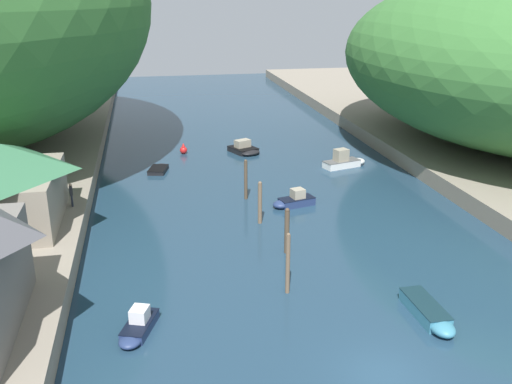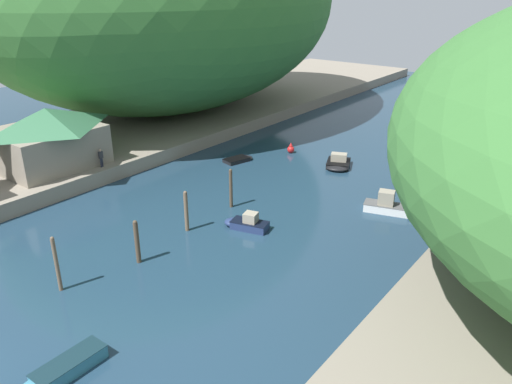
% 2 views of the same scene
% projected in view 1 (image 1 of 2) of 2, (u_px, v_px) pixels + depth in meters
% --- Properties ---
extents(water_surface, '(130.00, 130.00, 0.00)m').
position_uv_depth(water_surface, '(253.00, 172.00, 52.45)').
color(water_surface, '#1E384C').
rests_on(water_surface, ground).
extents(right_bank, '(22.00, 120.00, 1.39)m').
position_uv_depth(right_bank, '(499.00, 151.00, 56.77)').
color(right_bank, gray).
rests_on(right_bank, ground).
extents(boathouse_shed, '(6.77, 9.23, 5.41)m').
position_uv_depth(boathouse_shed, '(6.00, 183.00, 36.33)').
color(boathouse_shed, gray).
rests_on(boathouse_shed, left_bank).
extents(boat_open_rowboat, '(4.59, 2.55, 1.77)m').
position_uv_depth(boat_open_rowboat, '(345.00, 161.00, 53.99)').
color(boat_open_rowboat, white).
rests_on(boat_open_rowboat, water_surface).
extents(boat_navy_launch, '(1.30, 4.36, 0.70)m').
position_uv_depth(boat_navy_launch, '(430.00, 314.00, 28.81)').
color(boat_navy_launch, teal).
rests_on(boat_navy_launch, water_surface).
extents(boat_near_quay, '(2.18, 3.38, 0.38)m').
position_uv_depth(boat_near_quay, '(159.00, 169.00, 52.91)').
color(boat_near_quay, black).
rests_on(boat_near_quay, water_surface).
extents(boat_moored_right, '(3.34, 4.01, 1.29)m').
position_uv_depth(boat_moored_right, '(245.00, 149.00, 58.64)').
color(boat_moored_right, black).
rests_on(boat_moored_right, water_surface).
extents(boat_cabin_cruiser, '(2.19, 3.46, 1.19)m').
position_uv_depth(boat_cabin_cruiser, '(138.00, 327.00, 27.69)').
color(boat_cabin_cruiser, navy).
rests_on(boat_cabin_cruiser, water_surface).
extents(boat_small_dinghy, '(3.61, 2.08, 1.33)m').
position_uv_depth(boat_small_dinghy, '(293.00, 201.00, 44.15)').
color(boat_small_dinghy, navy).
rests_on(boat_small_dinghy, water_surface).
extents(mooring_post_nearest, '(0.24, 0.24, 3.59)m').
position_uv_depth(mooring_post_nearest, '(288.00, 263.00, 30.98)').
color(mooring_post_nearest, brown).
rests_on(mooring_post_nearest, water_surface).
extents(mooring_post_second, '(0.32, 0.32, 3.05)m').
position_uv_depth(mooring_post_second, '(287.00, 231.00, 35.87)').
color(mooring_post_second, '#4C3D2D').
rests_on(mooring_post_second, water_surface).
extents(mooring_post_middle, '(0.30, 0.30, 3.16)m').
position_uv_depth(mooring_post_middle, '(260.00, 202.00, 40.49)').
color(mooring_post_middle, brown).
rests_on(mooring_post_middle, water_surface).
extents(mooring_post_fourth, '(0.27, 0.27, 3.30)m').
position_uv_depth(mooring_post_fourth, '(246.00, 179.00, 45.22)').
color(mooring_post_fourth, '#4C3D2D').
rests_on(mooring_post_fourth, water_surface).
extents(channel_buoy_near, '(0.75, 0.75, 1.13)m').
position_uv_depth(channel_buoy_near, '(184.00, 150.00, 58.29)').
color(channel_buoy_near, red).
rests_on(channel_buoy_near, water_surface).
extents(person_on_quay, '(0.28, 0.41, 1.69)m').
position_uv_depth(person_on_quay, '(71.00, 193.00, 40.02)').
color(person_on_quay, '#282D3D').
rests_on(person_on_quay, left_bank).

